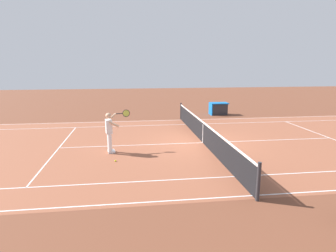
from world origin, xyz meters
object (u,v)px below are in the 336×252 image
(tennis_ball, at_px, (115,161))
(equipment_cart_tarped, at_px, (218,108))
(tennis_net, at_px, (203,132))
(tennis_player_near, at_px, (110,130))

(tennis_ball, xyz_separation_m, equipment_cart_tarped, (-6.85, -9.31, 0.40))
(tennis_net, height_order, tennis_player_near, tennis_player_near)
(tennis_player_near, relative_size, tennis_ball, 25.71)
(tennis_player_near, bearing_deg, tennis_ball, 101.51)
(tennis_net, distance_m, tennis_ball, 4.46)
(tennis_player_near, height_order, equipment_cart_tarped, tennis_player_near)
(tennis_net, bearing_deg, equipment_cart_tarped, -112.41)
(tennis_net, xyz_separation_m, tennis_ball, (3.89, 2.13, -0.46))
(tennis_net, bearing_deg, tennis_player_near, 12.88)
(tennis_player_near, xyz_separation_m, tennis_ball, (-0.24, 1.19, -0.90))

